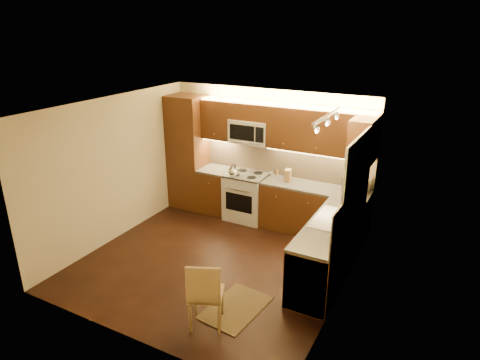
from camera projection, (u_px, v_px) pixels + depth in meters
The scene contains 37 objects.
floor at pixel (216, 261), 6.83m from camera, with size 4.00×4.00×0.01m, color black.
ceiling at pixel (212, 107), 5.95m from camera, with size 4.00×4.00×0.01m, color beige.
wall_back at pixel (269, 155), 8.05m from camera, with size 4.00×0.01×2.50m, color beige.
wall_front at pixel (122, 248), 4.74m from camera, with size 4.00×0.01×2.50m, color beige.
wall_left at pixel (115, 169), 7.27m from camera, with size 0.01×4.00×2.50m, color beige.
wall_right at pixel (345, 216), 5.51m from camera, with size 0.01×4.00×2.50m, color beige.
pantry at pixel (188, 152), 8.56m from camera, with size 0.70×0.60×2.30m, color #4A2510.
base_cab_back_left at pixel (217, 191), 8.52m from camera, with size 0.62×0.60×0.86m, color #4A2510.
counter_back_left at pixel (216, 170), 8.36m from camera, with size 0.62×0.60×0.04m, color #3B3835.
base_cab_back_right at pixel (313, 211), 7.63m from camera, with size 1.92×0.60×0.86m, color #4A2510.
counter_back_right at pixel (315, 188), 7.47m from camera, with size 1.92×0.60×0.04m, color #3B3835.
base_cab_right at pixel (327, 252), 6.26m from camera, with size 0.60×2.00×0.86m, color #4A2510.
counter_right at pixel (330, 225), 6.11m from camera, with size 0.60×2.00×0.04m, color #3B3835.
dishwasher at pixel (312, 275), 5.69m from camera, with size 0.58×0.60×0.84m, color silver.
backsplash_back at pixel (285, 160), 7.90m from camera, with size 3.30×0.02×0.60m, color tan.
backsplash_right at pixel (352, 209), 5.87m from camera, with size 0.02×2.00×0.60m, color tan.
upper_cab_back_left at pixel (219, 119), 8.12m from camera, with size 0.62×0.35×0.75m, color #4A2510.
upper_cab_back_right at pixel (321, 131), 7.22m from camera, with size 1.92×0.35×0.75m, color #4A2510.
upper_cab_bridge at pixel (251, 111), 7.74m from camera, with size 0.76×0.35×0.31m, color #4A2510.
upper_cab_right_corner at pixel (361, 143), 6.53m from camera, with size 0.35×0.50×0.75m, color #4A2510.
stove at pixel (247, 196), 8.19m from camera, with size 0.76×0.65×0.92m, color silver, non-canonical shape.
microwave at pixel (250, 131), 7.86m from camera, with size 0.76×0.38×0.44m, color silver, non-canonical shape.
window_frame at pixel (357, 178), 5.85m from camera, with size 0.03×1.44×1.24m, color silver.
window_blinds at pixel (355, 178), 5.86m from camera, with size 0.02×1.36×1.16m, color silver.
sink at pixel (333, 215), 6.20m from camera, with size 0.52×0.86×0.15m, color silver, non-canonical shape.
faucet at pixel (346, 213), 6.09m from camera, with size 0.20×0.04×0.30m, color silver, non-canonical shape.
track_light_bar at pixel (328, 116), 5.62m from camera, with size 0.04×1.20×0.03m, color silver.
kettle at pixel (233, 170), 7.88m from camera, with size 0.20×0.20×0.23m, color silver, non-canonical shape.
toaster_oven at pixel (357, 184), 7.23m from camera, with size 0.43×0.32×0.26m, color silver.
knife_block at pixel (288, 175), 7.68m from camera, with size 0.10×0.16×0.23m, color #AF7F4F.
spice_jar_a at pixel (273, 172), 8.01m from camera, with size 0.04×0.04×0.10m, color silver.
spice_jar_b at pixel (286, 177), 7.82m from camera, with size 0.04×0.04×0.09m, color olive.
spice_jar_c at pixel (271, 174), 7.95m from camera, with size 0.04×0.04×0.10m, color silver.
spice_jar_d at pixel (277, 173), 8.01m from camera, with size 0.05×0.05×0.10m, color #AC6833.
soap_bottle at pixel (362, 198), 6.74m from camera, with size 0.09×0.09×0.20m, color silver.
rug at pixel (236, 308), 5.71m from camera, with size 0.64×0.95×0.01m, color black.
dining_chair at pixel (206, 292), 5.27m from camera, with size 0.42×0.42×0.94m, color #AF7F4F, non-canonical shape.
Camera 1 is at (3.13, -5.06, 3.63)m, focal length 31.64 mm.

